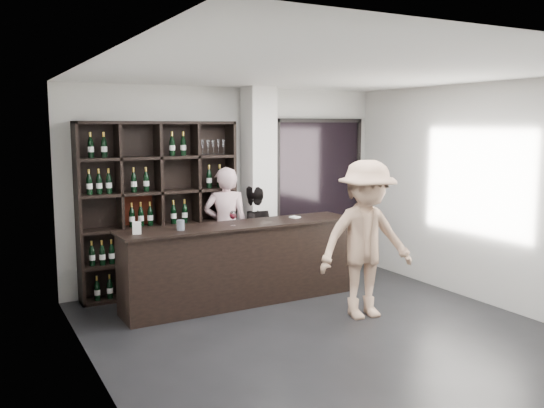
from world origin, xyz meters
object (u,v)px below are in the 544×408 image
taster_black (253,235)px  customer (366,240)px  tasting_counter (241,263)px  wine_shelf (159,209)px  taster_pink (226,228)px

taster_black → customer: customer is taller
tasting_counter → wine_shelf: bearing=129.3°
wine_shelf → customer: (1.90, -2.17, -0.23)m
taster_pink → taster_black: 0.45m
taster_pink → customer: size_ratio=0.91×
taster_pink → taster_black: taster_pink is taller
taster_black → tasting_counter: bearing=60.7°
tasting_counter → taster_black: 0.97m
wine_shelf → tasting_counter: size_ratio=0.74×
tasting_counter → taster_black: size_ratio=2.18×
tasting_counter → taster_pink: size_ratio=1.84×
wine_shelf → taster_black: 1.44m
taster_pink → wine_shelf: bearing=12.9°
wine_shelf → tasting_counter: bearing=-49.5°
tasting_counter → taster_black: taster_black is taller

